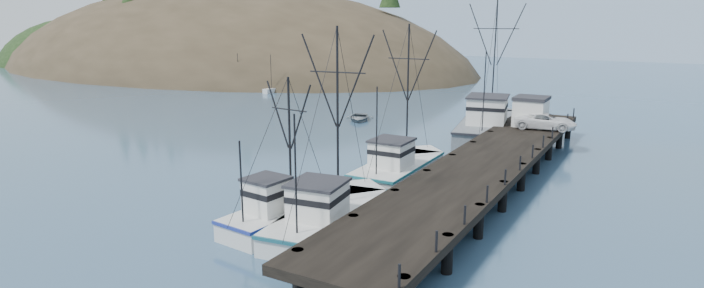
% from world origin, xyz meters
% --- Properties ---
extents(ground, '(400.00, 400.00, 0.00)m').
position_xyz_m(ground, '(0.00, 0.00, 0.00)').
color(ground, '#31506D').
rests_on(ground, ground).
extents(pier, '(6.00, 44.00, 2.00)m').
position_xyz_m(pier, '(14.00, 16.00, 1.69)').
color(pier, black).
rests_on(pier, ground).
extents(headland, '(134.80, 78.00, 51.00)m').
position_xyz_m(headland, '(-74.95, 78.61, -4.55)').
color(headland, '#382D1E').
rests_on(headland, ground).
extents(distant_ridge, '(360.00, 40.00, 26.00)m').
position_xyz_m(distant_ridge, '(10.00, 170.00, 0.00)').
color(distant_ridge, '#9EB2C6').
rests_on(distant_ridge, ground).
extents(distant_ridge_far, '(180.00, 25.00, 18.00)m').
position_xyz_m(distant_ridge_far, '(-40.00, 185.00, 0.00)').
color(distant_ridge_far, silver).
rests_on(distant_ridge_far, ground).
extents(moored_sailboats, '(20.01, 18.96, 6.35)m').
position_xyz_m(moored_sailboats, '(-30.77, 58.01, 0.33)').
color(moored_sailboats, silver).
rests_on(moored_sailboats, ground).
extents(trawler_near, '(5.20, 11.98, 11.96)m').
position_xyz_m(trawler_near, '(8.61, 3.20, 0.82)').
color(trawler_near, silver).
rests_on(trawler_near, ground).
extents(trawler_mid, '(3.71, 8.91, 9.12)m').
position_xyz_m(trawler_mid, '(6.01, 1.98, 0.82)').
color(trawler_mid, silver).
rests_on(trawler_mid, ground).
extents(trawler_far, '(3.91, 11.71, 11.96)m').
position_xyz_m(trawler_far, '(7.65, 14.85, 0.82)').
color(trawler_far, silver).
rests_on(trawler_far, ground).
extents(work_vessel, '(7.75, 17.54, 14.34)m').
position_xyz_m(work_vessel, '(9.35, 32.72, 1.23)').
color(work_vessel, slate).
rests_on(work_vessel, ground).
extents(pier_shed, '(3.00, 3.20, 2.80)m').
position_xyz_m(pier_shed, '(13.91, 30.43, 3.42)').
color(pier_shed, silver).
rests_on(pier_shed, pier).
extents(pickup_truck, '(5.70, 3.10, 1.52)m').
position_xyz_m(pickup_truck, '(15.50, 29.44, 2.76)').
color(pickup_truck, white).
rests_on(pickup_truck, pier).
extents(motorboat, '(5.16, 5.84, 1.00)m').
position_xyz_m(motorboat, '(-6.80, 34.11, 0.00)').
color(motorboat, slate).
rests_on(motorboat, ground).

